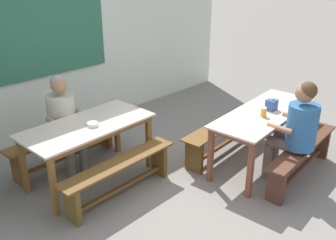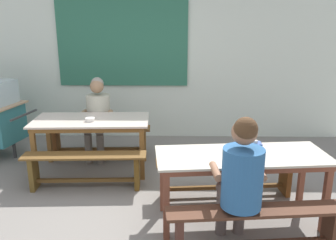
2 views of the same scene
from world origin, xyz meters
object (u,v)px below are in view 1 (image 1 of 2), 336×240
Objects in this scene: dining_table_far at (87,130)px; person_center_facing at (64,116)px; bench_near_front at (302,156)px; tissue_box at (272,105)px; dining_table_near at (264,117)px; bench_far_back at (64,143)px; person_near_front at (297,126)px; soup_bowl at (93,124)px; bench_near_back at (225,132)px; condiment_jar at (264,112)px; bench_far_front at (120,174)px.

person_center_facing is (-0.02, 0.50, 0.04)m from dining_table_far.
bench_near_front is 0.74m from tissue_box.
dining_table_near reaches higher than bench_far_back.
bench_far_back is 9.95× the size of tissue_box.
person_near_front is (1.76, -2.34, 0.45)m from bench_far_back.
dining_table_far is 0.14m from soup_bowl.
bench_near_back is at bearing 87.11° from person_near_front.
condiment_jar is at bearing 95.61° from person_near_front.
bench_near_front is at bearing -96.36° from tissue_box.
bench_near_back is 1.04× the size of bench_near_front.
tissue_box is 1.26× the size of soup_bowl.
bench_near_front is 1.26× the size of person_near_front.
dining_table_far is 1.04× the size of bench_far_front.
dining_table_far is 0.50m from person_center_facing.
person_center_facing is at bearing 127.46° from person_near_front.
bench_far_front is (-1.81, 0.71, -0.38)m from dining_table_near.
person_near_front is 10.79× the size of condiment_jar.
tissue_box is at bearing 65.65° from person_near_front.
person_near_front reaches higher than person_center_facing.
soup_bowl is at bearing 160.92° from bench_near_back.
dining_table_far is 13.20× the size of condiment_jar.
bench_near_back is at bearing 95.57° from dining_table_near.
person_center_facing is at bearing 132.73° from condiment_jar.
person_center_facing is 9.72× the size of soup_bowl.
person_center_facing reaches higher than soup_bowl.
tissue_box is (1.97, -1.80, 0.11)m from person_center_facing.
dining_table_far and dining_table_near have the same top height.
dining_table_near is 0.19m from tissue_box.
condiment_jar reaches higher than bench_near_back.
dining_table_far is at bearing -87.85° from person_center_facing.
soup_bowl reaches higher than bench_near_back.
bench_far_front is (0.03, -0.56, -0.38)m from dining_table_far.
bench_near_back is at bearing -5.09° from bench_far_front.
bench_near_back is 1.94m from soup_bowl.
soup_bowl is (-1.77, 0.61, 0.48)m from bench_near_back.
bench_near_back and bench_near_front have the same top height.
dining_table_far is at bearing 97.36° from soup_bowl.
dining_table_near reaches higher than bench_near_back.
person_center_facing is at bearing 137.68° from tissue_box.
bench_far_front is 0.90× the size of bench_near_back.
bench_far_front is at bearing 158.56° from dining_table_near.
dining_table_far is at bearing 145.39° from dining_table_near.
person_near_front is (1.73, -1.78, 0.07)m from dining_table_far.
tissue_box is at bearing 11.37° from condiment_jar.
tissue_box is at bearing -42.32° from person_center_facing.
bench_near_front is 2.59m from soup_bowl.
tissue_box is (1.98, -1.85, 0.52)m from bench_far_back.
bench_far_front is 9.64× the size of tissue_box.
bench_far_back is at bearing 126.89° from person_near_front.
person_near_front reaches higher than tissue_box.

